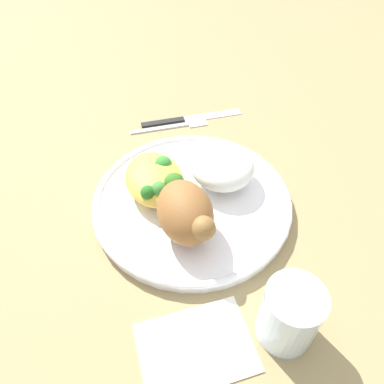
{
  "coord_description": "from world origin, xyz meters",
  "views": [
    {
      "loc": [
        0.34,
        -0.11,
        0.41
      ],
      "look_at": [
        0.0,
        0.0,
        0.03
      ],
      "focal_mm": 34.65,
      "sensor_mm": 36.0,
      "label": 1
    }
  ],
  "objects": [
    {
      "name": "mac_cheese_with_broccoli",
      "position": [
        -0.03,
        -0.04,
        0.04
      ],
      "size": [
        0.11,
        0.08,
        0.04
      ],
      "color": "gold",
      "rests_on": "plate"
    },
    {
      "name": "plate",
      "position": [
        0.0,
        0.0,
        0.01
      ],
      "size": [
        0.29,
        0.29,
        0.02
      ],
      "color": "white",
      "rests_on": "ground_plane"
    },
    {
      "name": "rice_pile",
      "position": [
        -0.02,
        0.05,
        0.04
      ],
      "size": [
        0.09,
        0.09,
        0.05
      ],
      "primitive_type": "ellipsoid",
      "color": "white",
      "rests_on": "plate"
    },
    {
      "name": "knife",
      "position": [
        -0.21,
        0.05,
        0.0
      ],
      "size": [
        0.03,
        0.19,
        0.01
      ],
      "color": "black",
      "rests_on": "ground_plane"
    },
    {
      "name": "napkin",
      "position": [
        0.2,
        -0.06,
        0.0
      ],
      "size": [
        0.09,
        0.12,
        0.0
      ],
      "primitive_type": "cube",
      "rotation": [
        0.0,
        0.0,
        -0.01
      ],
      "color": "white",
      "rests_on": "ground_plane"
    },
    {
      "name": "fork",
      "position": [
        -0.19,
        0.02,
        0.0
      ],
      "size": [
        0.02,
        0.14,
        0.01
      ],
      "color": "silver",
      "rests_on": "ground_plane"
    },
    {
      "name": "roasted_chicken",
      "position": [
        0.05,
        -0.02,
        0.06
      ],
      "size": [
        0.1,
        0.07,
        0.07
      ],
      "color": "brown",
      "rests_on": "plate"
    },
    {
      "name": "water_glass",
      "position": [
        0.21,
        0.04,
        0.04
      ],
      "size": [
        0.06,
        0.06,
        0.08
      ],
      "primitive_type": "cylinder",
      "color": "silver",
      "rests_on": "ground_plane"
    },
    {
      "name": "ground_plane",
      "position": [
        0.0,
        0.0,
        0.0
      ],
      "size": [
        2.0,
        2.0,
        0.0
      ],
      "primitive_type": "plane",
      "color": "#968153"
    }
  ]
}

